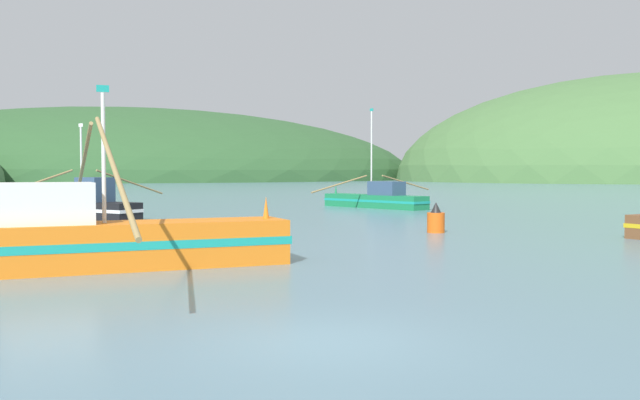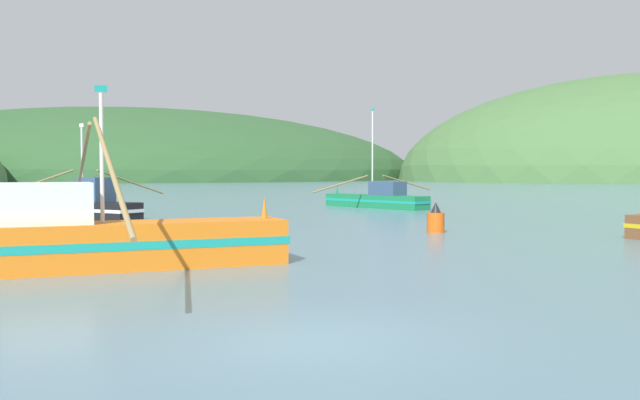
# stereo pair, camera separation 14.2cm
# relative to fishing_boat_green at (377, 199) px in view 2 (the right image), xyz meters

# --- Properties ---
(ground_plane) EXTENTS (600.00, 600.00, 0.00)m
(ground_plane) POSITION_rel_fishing_boat_green_xyz_m (-16.83, -39.68, -0.71)
(ground_plane) COLOR slate
(hill_mid_left) EXTENTS (190.22, 152.17, 45.05)m
(hill_mid_left) POSITION_rel_fishing_boat_green_xyz_m (-12.34, 186.96, -0.71)
(hill_mid_left) COLOR #2D562D
(hill_mid_left) RESTS_ON ground
(fishing_boat_green) EXTENTS (11.85, 9.59, 7.73)m
(fishing_boat_green) POSITION_rel_fishing_boat_green_xyz_m (0.00, 0.00, 0.00)
(fishing_boat_green) COLOR #197A47
(fishing_boat_green) RESTS_ON ground
(fishing_boat_black) EXTENTS (9.85, 8.53, 5.73)m
(fishing_boat_black) POSITION_rel_fishing_boat_green_xyz_m (-21.24, -6.54, 0.07)
(fishing_boat_black) COLOR black
(fishing_boat_black) RESTS_ON ground
(fishing_boat_orange) EXTENTS (11.65, 17.44, 5.40)m
(fishing_boat_orange) POSITION_rel_fishing_boat_green_xyz_m (-20.72, -29.45, 0.14)
(fishing_boat_orange) COLOR orange
(fishing_boat_orange) RESTS_ON ground
(channel_buoy) EXTENTS (0.82, 0.82, 1.44)m
(channel_buoy) POSITION_rel_fishing_boat_green_xyz_m (-5.44, -21.13, -0.13)
(channel_buoy) COLOR #E55914
(channel_buoy) RESTS_ON ground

